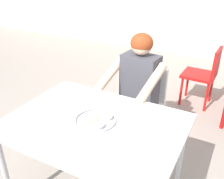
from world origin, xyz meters
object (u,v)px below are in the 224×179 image
Objects in this scene: thali_tray at (96,120)px; chair_foreground at (144,100)px; chair_red_left at (205,73)px; table_foreground at (95,130)px; diner_foreground at (135,87)px.

chair_foreground reaches higher than thali_tray.
chair_red_left is at bearing 68.48° from chair_foreground.
table_foreground is 1.53× the size of chair_red_left.
diner_foreground is (0.00, 0.71, 0.04)m from table_foreground.
diner_foreground is (-0.02, -0.22, 0.24)m from chair_foreground.
table_foreground is 0.08m from thali_tray.
chair_foreground is at bearing 88.79° from table_foreground.
thali_tray is at bearing -90.90° from chair_foreground.
chair_foreground is 1.02× the size of chair_red_left.
table_foreground is at bearing -90.18° from diner_foreground.
thali_tray is 0.25× the size of diner_foreground.
table_foreground is 1.50× the size of chair_foreground.
diner_foreground is 1.39m from chair_red_left.
chair_foreground is at bearing -111.52° from chair_red_left.
thali_tray is at bearing -89.75° from diner_foreground.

